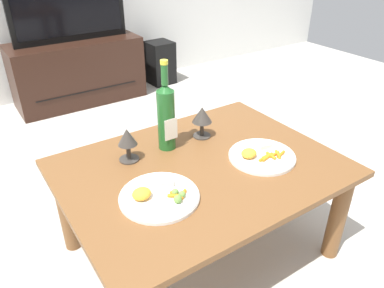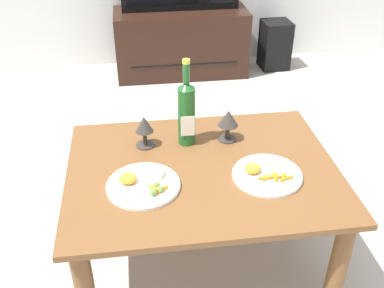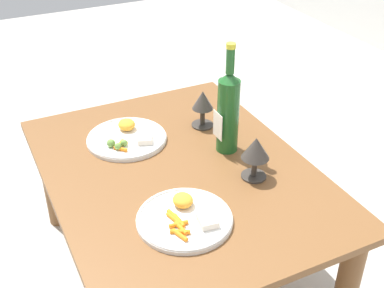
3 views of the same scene
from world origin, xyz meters
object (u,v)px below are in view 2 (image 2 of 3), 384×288
goblet_left (144,126)px  goblet_right (228,120)px  tv_stand (181,42)px  wine_bottle (187,111)px  dinner_plate_right (267,174)px  dinner_plate_left (143,184)px  floor_speaker (275,45)px  dining_table (202,183)px

goblet_left → goblet_right: bearing=0.0°
tv_stand → wine_bottle: bearing=-95.8°
dinner_plate_right → dinner_plate_left: bearing=-179.9°
tv_stand → dinner_plate_right: 2.04m
tv_stand → dinner_plate_right: bearing=-87.3°
dinner_plate_right → wine_bottle: bearing=133.9°
wine_bottle → goblet_left: wine_bottle is taller
wine_bottle → dinner_plate_right: (0.27, -0.28, -0.14)m
floor_speaker → wine_bottle: wine_bottle is taller
wine_bottle → goblet_left: 0.19m
tv_stand → goblet_right: goblet_right is taller
dining_table → goblet_right: goblet_right is taller
goblet_right → dining_table: bearing=-125.7°
dining_table → goblet_right: 0.29m
tv_stand → goblet_left: goblet_left is taller
goblet_right → dinner_plate_right: size_ratio=0.53×
dining_table → floor_speaker: 2.15m
goblet_right → dinner_plate_left: 0.48m
wine_bottle → goblet_right: wine_bottle is taller
goblet_right → dinner_plate_left: (-0.38, -0.28, -0.09)m
tv_stand → dinner_plate_right: size_ratio=3.76×
goblet_left → dinner_plate_left: bearing=-94.5°
goblet_left → dinner_plate_right: (0.45, -0.28, -0.08)m
tv_stand → dining_table: bearing=-94.1°
wine_bottle → dinner_plate_right: size_ratio=1.40×
tv_stand → floor_speaker: size_ratio=2.64×
tv_stand → wine_bottle: size_ratio=2.68×
dining_table → floor_speaker: size_ratio=2.77×
goblet_left → dinner_plate_left: (-0.02, -0.28, -0.08)m
dinner_plate_left → dining_table: bearing=20.5°
goblet_left → goblet_right: size_ratio=0.98×
tv_stand → dinner_plate_left: (-0.38, -2.03, 0.21)m
dinner_plate_left → dinner_plate_right: (0.47, 0.00, -0.00)m
tv_stand → dinner_plate_left: 2.07m
dinner_plate_left → dinner_plate_right: bearing=0.1°
dining_table → goblet_left: bearing=138.0°
goblet_right → dinner_plate_left: bearing=-143.1°
floor_speaker → goblet_right: 1.94m
floor_speaker → tv_stand: bearing=177.3°
floor_speaker → dinner_plate_right: dinner_plate_right is taller
tv_stand → goblet_left: 1.81m
dinner_plate_left → dinner_plate_right: 0.47m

